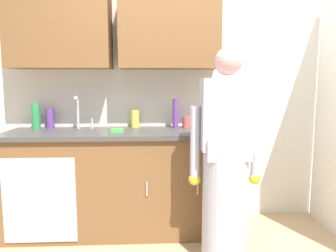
{
  "coord_description": "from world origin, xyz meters",
  "views": [
    {
      "loc": [
        -0.22,
        -2.2,
        1.36
      ],
      "look_at": [
        -0.08,
        0.55,
        1.0
      ],
      "focal_mm": 34.38,
      "sensor_mm": 36.0,
      "label": 1
    }
  ],
  "objects_px": {
    "bottle_soap": "(36,118)",
    "bottle_water_tall": "(175,114)",
    "sink": "(79,132)",
    "bottle_water_short": "(36,116)",
    "bottle_cleaner_spray": "(50,118)",
    "bottle_dish_liquid": "(135,118)",
    "person_at_sink": "(226,174)",
    "sponge": "(117,130)",
    "cup_by_sink": "(186,122)",
    "knife_on_counter": "(194,131)"
  },
  "relations": [
    {
      "from": "person_at_sink",
      "to": "bottle_water_tall",
      "type": "relative_size",
      "value": 5.86
    },
    {
      "from": "sponge",
      "to": "bottle_cleaner_spray",
      "type": "bearing_deg",
      "value": 157.31
    },
    {
      "from": "bottle_dish_liquid",
      "to": "knife_on_counter",
      "type": "distance_m",
      "value": 0.62
    },
    {
      "from": "person_at_sink",
      "to": "bottle_cleaner_spray",
      "type": "bearing_deg",
      "value": 152.45
    },
    {
      "from": "knife_on_counter",
      "to": "sponge",
      "type": "bearing_deg",
      "value": 84.46
    },
    {
      "from": "cup_by_sink",
      "to": "knife_on_counter",
      "type": "relative_size",
      "value": 0.45
    },
    {
      "from": "bottle_cleaner_spray",
      "to": "bottle_water_short",
      "type": "relative_size",
      "value": 0.8
    },
    {
      "from": "bottle_soap",
      "to": "sponge",
      "type": "distance_m",
      "value": 0.87
    },
    {
      "from": "knife_on_counter",
      "to": "sponge",
      "type": "height_order",
      "value": "sponge"
    },
    {
      "from": "bottle_soap",
      "to": "bottle_dish_liquid",
      "type": "xyz_separation_m",
      "value": [
        0.95,
        0.0,
        -0.01
      ]
    },
    {
      "from": "sink",
      "to": "bottle_water_tall",
      "type": "relative_size",
      "value": 1.81
    },
    {
      "from": "bottle_soap",
      "to": "sink",
      "type": "bearing_deg",
      "value": -26.22
    },
    {
      "from": "bottle_water_short",
      "to": "cup_by_sink",
      "type": "distance_m",
      "value": 1.42
    },
    {
      "from": "person_at_sink",
      "to": "bottle_dish_liquid",
      "type": "bearing_deg",
      "value": 130.73
    },
    {
      "from": "sponge",
      "to": "person_at_sink",
      "type": "bearing_deg",
      "value": -31.09
    },
    {
      "from": "bottle_cleaner_spray",
      "to": "bottle_water_tall",
      "type": "relative_size",
      "value": 0.7
    },
    {
      "from": "bottle_cleaner_spray",
      "to": "bottle_water_tall",
      "type": "height_order",
      "value": "bottle_water_tall"
    },
    {
      "from": "bottle_cleaner_spray",
      "to": "bottle_dish_liquid",
      "type": "height_order",
      "value": "bottle_cleaner_spray"
    },
    {
      "from": "person_at_sink",
      "to": "bottle_soap",
      "type": "distance_m",
      "value": 1.89
    },
    {
      "from": "bottle_water_tall",
      "to": "knife_on_counter",
      "type": "relative_size",
      "value": 1.15
    },
    {
      "from": "knife_on_counter",
      "to": "bottle_cleaner_spray",
      "type": "bearing_deg",
      "value": 71.53
    },
    {
      "from": "sink",
      "to": "bottle_water_short",
      "type": "distance_m",
      "value": 0.47
    },
    {
      "from": "bottle_soap",
      "to": "bottle_water_short",
      "type": "xyz_separation_m",
      "value": [
        0.03,
        -0.09,
        0.03
      ]
    },
    {
      "from": "bottle_cleaner_spray",
      "to": "bottle_water_short",
      "type": "xyz_separation_m",
      "value": [
        -0.11,
        -0.06,
        0.02
      ]
    },
    {
      "from": "person_at_sink",
      "to": "cup_by_sink",
      "type": "height_order",
      "value": "person_at_sink"
    },
    {
      "from": "cup_by_sink",
      "to": "sink",
      "type": "bearing_deg",
      "value": -170.54
    },
    {
      "from": "bottle_cleaner_spray",
      "to": "bottle_dish_liquid",
      "type": "bearing_deg",
      "value": 2.49
    },
    {
      "from": "sink",
      "to": "knife_on_counter",
      "type": "xyz_separation_m",
      "value": [
        1.04,
        -0.06,
        0.02
      ]
    },
    {
      "from": "bottle_soap",
      "to": "knife_on_counter",
      "type": "xyz_separation_m",
      "value": [
        1.49,
        -0.28,
        -0.09
      ]
    },
    {
      "from": "bottle_water_tall",
      "to": "bottle_dish_liquid",
      "type": "bearing_deg",
      "value": 169.67
    },
    {
      "from": "bottle_cleaner_spray",
      "to": "cup_by_sink",
      "type": "bearing_deg",
      "value": -1.15
    },
    {
      "from": "bottle_cleaner_spray",
      "to": "cup_by_sink",
      "type": "distance_m",
      "value": 1.3
    },
    {
      "from": "bottle_water_tall",
      "to": "knife_on_counter",
      "type": "distance_m",
      "value": 0.29
    },
    {
      "from": "cup_by_sink",
      "to": "bottle_water_short",
      "type": "bearing_deg",
      "value": -178.79
    },
    {
      "from": "bottle_water_tall",
      "to": "bottle_soap",
      "type": "bearing_deg",
      "value": 177.0
    },
    {
      "from": "person_at_sink",
      "to": "sponge",
      "type": "height_order",
      "value": "person_at_sink"
    },
    {
      "from": "bottle_soap",
      "to": "bottle_water_short",
      "type": "relative_size",
      "value": 0.77
    },
    {
      "from": "bottle_soap",
      "to": "bottle_cleaner_spray",
      "type": "height_order",
      "value": "bottle_cleaner_spray"
    },
    {
      "from": "bottle_soap",
      "to": "knife_on_counter",
      "type": "distance_m",
      "value": 1.52
    },
    {
      "from": "bottle_water_tall",
      "to": "bottle_dish_liquid",
      "type": "distance_m",
      "value": 0.4
    },
    {
      "from": "bottle_dish_liquid",
      "to": "sponge",
      "type": "height_order",
      "value": "bottle_dish_liquid"
    },
    {
      "from": "person_at_sink",
      "to": "bottle_cleaner_spray",
      "type": "height_order",
      "value": "person_at_sink"
    },
    {
      "from": "bottle_soap",
      "to": "bottle_water_tall",
      "type": "bearing_deg",
      "value": -3.0
    },
    {
      "from": "bottle_dish_liquid",
      "to": "sponge",
      "type": "relative_size",
      "value": 1.57
    },
    {
      "from": "person_at_sink",
      "to": "bottle_soap",
      "type": "xyz_separation_m",
      "value": [
        -1.66,
        0.83,
        0.34
      ]
    },
    {
      "from": "sink",
      "to": "bottle_cleaner_spray",
      "type": "bearing_deg",
      "value": 148.62
    },
    {
      "from": "bottle_dish_liquid",
      "to": "bottle_water_short",
      "type": "relative_size",
      "value": 0.71
    },
    {
      "from": "sink",
      "to": "bottle_water_short",
      "type": "xyz_separation_m",
      "value": [
        -0.43,
        0.14,
        0.14
      ]
    },
    {
      "from": "sink",
      "to": "bottle_cleaner_spray",
      "type": "distance_m",
      "value": 0.38
    },
    {
      "from": "cup_by_sink",
      "to": "bottle_cleaner_spray",
      "type": "bearing_deg",
      "value": 178.85
    }
  ]
}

